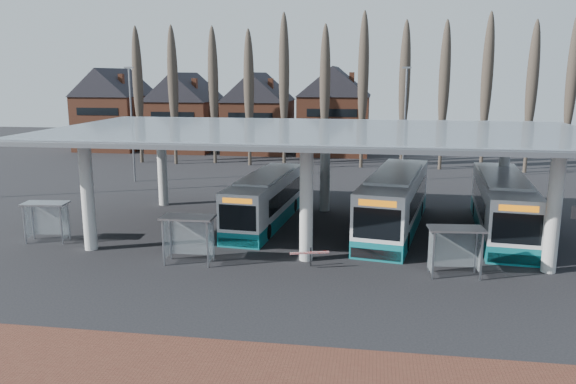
# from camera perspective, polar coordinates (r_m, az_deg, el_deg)

# --- Properties ---
(ground) EXTENTS (140.00, 140.00, 0.00)m
(ground) POSITION_cam_1_polar(r_m,az_deg,el_deg) (27.27, 1.19, -8.56)
(ground) COLOR black
(ground) RESTS_ON ground
(station_canopy) EXTENTS (32.00, 16.00, 6.34)m
(station_canopy) POSITION_cam_1_polar(r_m,az_deg,el_deg) (33.72, 3.03, 5.32)
(station_canopy) COLOR beige
(station_canopy) RESTS_ON ground
(poplar_row) EXTENTS (45.10, 1.10, 14.50)m
(poplar_row) POSITION_cam_1_polar(r_m,az_deg,el_deg) (58.44, 5.57, 11.08)
(poplar_row) COLOR #473D33
(poplar_row) RESTS_ON ground
(townhouse_row) EXTENTS (36.80, 10.30, 12.25)m
(townhouse_row) POSITION_cam_1_polar(r_m,az_deg,el_deg) (72.00, -6.73, 8.93)
(townhouse_row) COLOR brown
(townhouse_row) RESTS_ON ground
(lamp_post_a) EXTENTS (0.80, 0.16, 10.17)m
(lamp_post_a) POSITION_cam_1_polar(r_m,az_deg,el_deg) (52.09, -15.59, 6.83)
(lamp_post_a) COLOR slate
(lamp_post_a) RESTS_ON ground
(lamp_post_b) EXTENTS (0.80, 0.16, 10.17)m
(lamp_post_b) POSITION_cam_1_polar(r_m,az_deg,el_deg) (51.58, 11.76, 6.97)
(lamp_post_b) COLOR slate
(lamp_post_b) RESTS_ON ground
(bus_1) EXTENTS (3.43, 11.67, 3.20)m
(bus_1) POSITION_cam_1_polar(r_m,az_deg,el_deg) (36.52, -2.24, -0.81)
(bus_1) COLOR silver
(bus_1) RESTS_ON ground
(bus_2) EXTENTS (4.97, 13.37, 3.64)m
(bus_2) POSITION_cam_1_polar(r_m,az_deg,el_deg) (35.51, 10.76, -1.04)
(bus_2) COLOR silver
(bus_2) RESTS_ON ground
(bus_3) EXTENTS (3.95, 12.88, 3.52)m
(bus_3) POSITION_cam_1_polar(r_m,az_deg,el_deg) (36.54, 20.91, -1.35)
(bus_3) COLOR silver
(bus_3) RESTS_ON ground
(shelter_0) EXTENTS (2.62, 1.52, 2.31)m
(shelter_0) POSITION_cam_1_polar(r_m,az_deg,el_deg) (35.27, -23.28, -1.95)
(shelter_0) COLOR gray
(shelter_0) RESTS_ON ground
(shelter_1) EXTENTS (2.70, 1.39, 2.48)m
(shelter_1) POSITION_cam_1_polar(r_m,az_deg,el_deg) (29.12, -10.03, -3.68)
(shelter_1) COLOR gray
(shelter_1) RESTS_ON ground
(shelter_2) EXTENTS (2.69, 1.51, 2.41)m
(shelter_2) POSITION_cam_1_polar(r_m,az_deg,el_deg) (28.04, 16.61, -4.72)
(shelter_2) COLOR gray
(shelter_2) RESTS_ON ground
(barrier) EXTENTS (1.90, 0.80, 0.98)m
(barrier) POSITION_cam_1_polar(r_m,az_deg,el_deg) (28.11, 2.24, -6.29)
(barrier) COLOR black
(barrier) RESTS_ON ground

